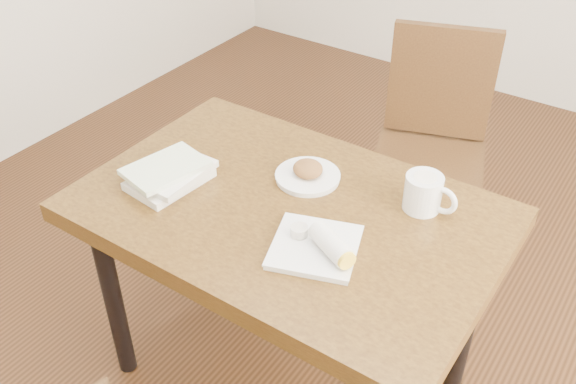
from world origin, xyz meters
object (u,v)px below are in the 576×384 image
Objects in this scene: plate_scone at (308,174)px; coffee_mug at (425,192)px; table at (288,230)px; plate_burrito at (320,246)px; chair_far at (432,136)px; book_stack at (170,174)px.

plate_scone is 0.35m from coffee_mug.
table is 0.24m from plate_burrito.
chair_far is at bearing 85.67° from table.
coffee_mug is at bearing 66.24° from plate_burrito.
coffee_mug is (0.34, 0.06, 0.04)m from plate_scone.
chair_far reaches higher than plate_burrito.
chair_far is 0.79m from coffee_mug.
book_stack is (-0.67, -0.31, -0.02)m from coffee_mug.
coffee_mug is 0.60× the size of book_stack.
book_stack is (-0.53, 0.01, 0.01)m from plate_burrito.
book_stack is at bearing 178.47° from plate_burrito.
plate_burrito is at bearing -113.76° from coffee_mug.
book_stack is (-0.35, -0.10, 0.12)m from table.
table is 6.05× the size of plate_scone.
plate_scone is at bearing 100.33° from table.
table is 7.58× the size of coffee_mug.
book_stack is (-0.42, -1.01, 0.23)m from chair_far.
table is 0.38m from book_stack.
coffee_mug reaches higher than table.
chair_far is 1.05m from plate_burrito.
book_stack reaches higher than table.
coffee_mug is at bearing 10.10° from plate_scone.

